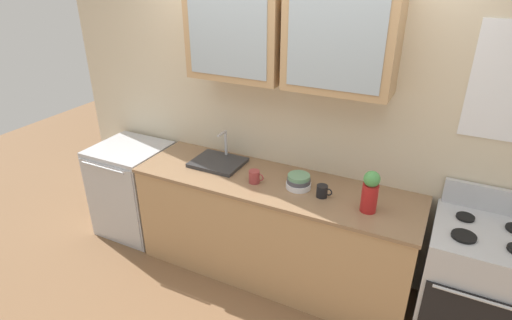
{
  "coord_description": "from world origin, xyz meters",
  "views": [
    {
      "loc": [
        1.14,
        -2.58,
        2.45
      ],
      "look_at": [
        -0.15,
        0.0,
        1.04
      ],
      "focal_mm": 29.1,
      "sensor_mm": 36.0,
      "label": 1
    }
  ],
  "objects_px": {
    "bowl_stack": "(299,182)",
    "vase": "(370,191)",
    "sink_faucet": "(218,162)",
    "dishwasher": "(134,189)",
    "cup_near_bowls": "(322,191)",
    "cup_near_sink": "(255,177)",
    "stove_range": "(474,286)"
  },
  "relations": [
    {
      "from": "stove_range",
      "to": "vase",
      "type": "bearing_deg",
      "value": -173.95
    },
    {
      "from": "stove_range",
      "to": "bowl_stack",
      "type": "distance_m",
      "value": 1.38
    },
    {
      "from": "cup_near_sink",
      "to": "bowl_stack",
      "type": "bearing_deg",
      "value": 13.05
    },
    {
      "from": "dishwasher",
      "to": "sink_faucet",
      "type": "bearing_deg",
      "value": 5.17
    },
    {
      "from": "sink_faucet",
      "to": "cup_near_sink",
      "type": "height_order",
      "value": "sink_faucet"
    },
    {
      "from": "bowl_stack",
      "to": "cup_near_sink",
      "type": "bearing_deg",
      "value": -166.95
    },
    {
      "from": "stove_range",
      "to": "cup_near_bowls",
      "type": "height_order",
      "value": "stove_range"
    },
    {
      "from": "cup_near_bowls",
      "to": "dishwasher",
      "type": "bearing_deg",
      "value": 178.83
    },
    {
      "from": "vase",
      "to": "dishwasher",
      "type": "height_order",
      "value": "vase"
    },
    {
      "from": "cup_near_bowls",
      "to": "stove_range",
      "type": "bearing_deg",
      "value": 2.24
    },
    {
      "from": "vase",
      "to": "cup_near_sink",
      "type": "xyz_separation_m",
      "value": [
        -0.88,
        0.01,
        -0.1
      ]
    },
    {
      "from": "vase",
      "to": "sink_faucet",
      "type": "bearing_deg",
      "value": 173.01
    },
    {
      "from": "cup_near_sink",
      "to": "cup_near_bowls",
      "type": "distance_m",
      "value": 0.54
    },
    {
      "from": "cup_near_sink",
      "to": "vase",
      "type": "bearing_deg",
      "value": -0.54
    },
    {
      "from": "sink_faucet",
      "to": "stove_range",
      "type": "bearing_deg",
      "value": -2.21
    },
    {
      "from": "bowl_stack",
      "to": "dishwasher",
      "type": "height_order",
      "value": "bowl_stack"
    },
    {
      "from": "cup_near_bowls",
      "to": "dishwasher",
      "type": "xyz_separation_m",
      "value": [
        -1.88,
        0.04,
        -0.49
      ]
    },
    {
      "from": "sink_faucet",
      "to": "cup_near_bowls",
      "type": "height_order",
      "value": "sink_faucet"
    },
    {
      "from": "cup_near_bowls",
      "to": "cup_near_sink",
      "type": "bearing_deg",
      "value": -176.93
    },
    {
      "from": "sink_faucet",
      "to": "cup_near_bowls",
      "type": "distance_m",
      "value": 0.96
    },
    {
      "from": "bowl_stack",
      "to": "sink_faucet",
      "type": "bearing_deg",
      "value": 174.44
    },
    {
      "from": "sink_faucet",
      "to": "bowl_stack",
      "type": "relative_size",
      "value": 2.2
    },
    {
      "from": "sink_faucet",
      "to": "dishwasher",
      "type": "height_order",
      "value": "sink_faucet"
    },
    {
      "from": "bowl_stack",
      "to": "dishwasher",
      "type": "xyz_separation_m",
      "value": [
        -1.67,
        -0.01,
        -0.49
      ]
    },
    {
      "from": "bowl_stack",
      "to": "vase",
      "type": "distance_m",
      "value": 0.56
    },
    {
      "from": "bowl_stack",
      "to": "cup_near_bowls",
      "type": "distance_m",
      "value": 0.21
    },
    {
      "from": "sink_faucet",
      "to": "dishwasher",
      "type": "bearing_deg",
      "value": -174.83
    },
    {
      "from": "bowl_stack",
      "to": "vase",
      "type": "bearing_deg",
      "value": -8.95
    },
    {
      "from": "sink_faucet",
      "to": "dishwasher",
      "type": "relative_size",
      "value": 0.47
    },
    {
      "from": "bowl_stack",
      "to": "cup_near_sink",
      "type": "xyz_separation_m",
      "value": [
        -0.33,
        -0.08,
        -0.0
      ]
    },
    {
      "from": "bowl_stack",
      "to": "vase",
      "type": "xyz_separation_m",
      "value": [
        0.54,
        -0.09,
        0.1
      ]
    },
    {
      "from": "stove_range",
      "to": "vase",
      "type": "height_order",
      "value": "vase"
    }
  ]
}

